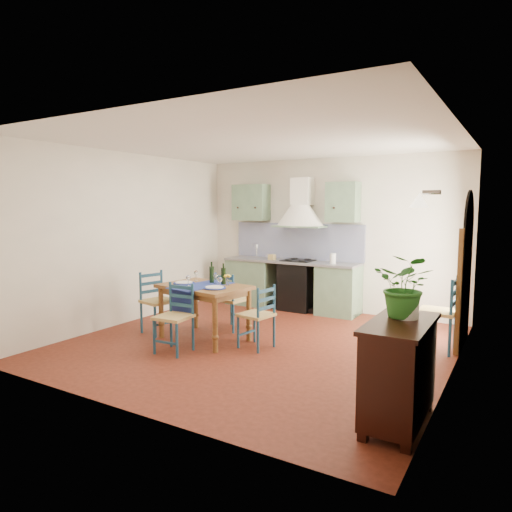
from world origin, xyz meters
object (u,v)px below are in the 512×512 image
at_px(dining_table, 204,292).
at_px(sideboard, 399,369).
at_px(chair_near, 175,317).
at_px(potted_plant, 406,286).

distance_m(dining_table, sideboard, 3.29).
distance_m(chair_near, sideboard, 3.09).
xyz_separation_m(dining_table, sideboard, (3.05, -1.21, -0.20)).
relative_size(chair_near, potted_plant, 1.57).
bearing_deg(dining_table, chair_near, -89.14).
relative_size(dining_table, sideboard, 1.30).
bearing_deg(potted_plant, sideboard, -91.96).
height_order(chair_near, sideboard, sideboard).
distance_m(chair_near, potted_plant, 3.16).
height_order(dining_table, chair_near, dining_table).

